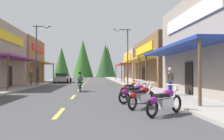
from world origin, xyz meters
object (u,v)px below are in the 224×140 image
rider_cruising_lead (80,83)px  parked_car_curbside (63,78)px  motorcycle_parked_right_0 (165,101)px  streetlamp_left (39,47)px  motorcycle_parked_right_4 (132,89)px  motorcycle_parked_right_2 (136,93)px  pedestrian_waiting (170,80)px  motorcycle_parked_right_3 (135,91)px  motorcycle_parked_right_1 (142,96)px  pedestrian_strolling (31,76)px  streetlamp_right (125,49)px

rider_cruising_lead → parked_car_curbside: size_ratio=0.49×
motorcycle_parked_right_0 → streetlamp_left: bearing=74.2°
parked_car_curbside → motorcycle_parked_right_4: bearing=-158.9°
motorcycle_parked_right_2 → pedestrian_waiting: pedestrian_waiting is taller
rider_cruising_lead → pedestrian_waiting: bearing=-133.0°
motorcycle_parked_right_0 → motorcycle_parked_right_3: bearing=52.1°
motorcycle_parked_right_4 → parked_car_curbside: size_ratio=0.38×
motorcycle_parked_right_1 → parked_car_curbside: size_ratio=0.38×
motorcycle_parked_right_0 → motorcycle_parked_right_2: bearing=56.8°
motorcycle_parked_right_0 → motorcycle_parked_right_3: same height
streetlamp_left → motorcycle_parked_right_2: bearing=-62.1°
motorcycle_parked_right_2 → parked_car_curbside: bearing=74.0°
streetlamp_left → rider_cruising_lead: (4.89, -7.77, -3.61)m
motorcycle_parked_right_4 → motorcycle_parked_right_3: bearing=-133.9°
rider_cruising_lead → pedestrian_strolling: size_ratio=1.20×
motorcycle_parked_right_3 → pedestrian_waiting: 2.78m
motorcycle_parked_right_0 → pedestrian_strolling: (-9.36, 18.98, 0.56)m
motorcycle_parked_right_4 → pedestrian_strolling: pedestrian_strolling is taller
streetlamp_right → pedestrian_waiting: size_ratio=3.59×
motorcycle_parked_right_3 → motorcycle_parked_right_4: 1.47m
motorcycle_parked_right_1 → motorcycle_parked_right_2: bearing=40.4°
streetlamp_right → motorcycle_parked_right_3: bearing=-95.3°
streetlamp_right → parked_car_curbside: size_ratio=1.45×
motorcycle_parked_right_0 → motorcycle_parked_right_1: (-0.45, 1.69, 0.00)m
streetlamp_left → motorcycle_parked_right_0: bearing=-65.5°
streetlamp_right → rider_cruising_lead: bearing=-120.4°
motorcycle_parked_right_1 → pedestrian_waiting: pedestrian_waiting is taller
motorcycle_parked_right_3 → streetlamp_left: bearing=69.3°
streetlamp_left → pedestrian_waiting: streetlamp_left is taller
motorcycle_parked_right_4 → pedestrian_strolling: 15.76m
streetlamp_right → motorcycle_parked_right_2: 15.71m
motorcycle_parked_right_2 → rider_cruising_lead: (-3.10, 7.36, 0.17)m
rider_cruising_lead → pedestrian_strolling: (-5.85, 8.29, 0.39)m
motorcycle_parked_right_2 → pedestrian_strolling: pedestrian_strolling is taller
pedestrian_waiting → pedestrian_strolling: 17.32m
streetlamp_right → rider_cruising_lead: 9.75m
rider_cruising_lead → pedestrian_waiting: (5.69, -4.63, 0.39)m
streetlamp_left → motorcycle_parked_right_0: 20.63m
rider_cruising_lead → pedestrian_strolling: bearing=31.3°
parked_car_curbside → rider_cruising_lead: bearing=-164.8°
streetlamp_left → streetlamp_right: bearing=0.5°
rider_cruising_lead → pedestrian_strolling: pedestrian_strolling is taller
pedestrian_waiting → motorcycle_parked_right_0: bearing=130.1°
streetlamp_left → motorcycle_parked_right_3: size_ratio=3.82×
pedestrian_strolling → parked_car_curbside: bearing=110.0°
pedestrian_strolling → rider_cruising_lead: bearing=-21.0°
pedestrian_strolling → parked_car_curbside: 9.58m
motorcycle_parked_right_3 → parked_car_curbside: size_ratio=0.39×
motorcycle_parked_right_2 → parked_car_curbside: 25.82m
streetlamp_left → motorcycle_parked_right_1: size_ratio=3.98×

